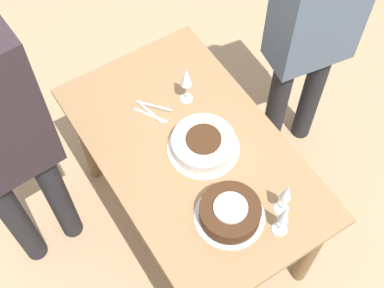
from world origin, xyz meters
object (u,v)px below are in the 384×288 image
(wine_glass_extra, at_px, (186,78))
(person_watching, at_px, (314,27))
(cake_center_white, at_px, (203,144))
(wine_glass_far, at_px, (286,194))
(wine_glass_near, at_px, (284,215))
(cake_front_chocolate, at_px, (230,213))

(wine_glass_extra, distance_m, person_watching, 0.65)
(cake_center_white, height_order, wine_glass_far, wine_glass_far)
(wine_glass_near, bearing_deg, person_watching, 134.34)
(wine_glass_near, distance_m, wine_glass_far, 0.09)
(cake_center_white, bearing_deg, wine_glass_near, 5.79)
(wine_glass_far, bearing_deg, cake_front_chocolate, -113.57)
(cake_center_white, relative_size, wine_glass_extra, 1.45)
(wine_glass_far, bearing_deg, wine_glass_near, -41.87)
(wine_glass_extra, height_order, person_watching, person_watching)
(cake_center_white, xyz_separation_m, person_watching, (-0.18, 0.73, 0.14))
(wine_glass_far, xyz_separation_m, wine_glass_extra, (-0.68, -0.03, 0.01))
(wine_glass_extra, bearing_deg, person_watching, 82.38)
(cake_front_chocolate, distance_m, person_watching, 0.97)
(wine_glass_far, height_order, person_watching, person_watching)
(cake_front_chocolate, bearing_deg, wine_glass_extra, 164.01)
(wine_glass_near, relative_size, person_watching, 0.13)
(cake_front_chocolate, xyz_separation_m, wine_glass_extra, (-0.60, 0.17, 0.11))
(wine_glass_near, bearing_deg, wine_glass_extra, 177.46)
(wine_glass_far, bearing_deg, wine_glass_extra, -177.77)
(wine_glass_near, bearing_deg, cake_front_chocolate, -137.97)
(person_watching, bearing_deg, wine_glass_near, 53.26)
(wine_glass_far, xyz_separation_m, person_watching, (-0.60, 0.62, 0.04))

